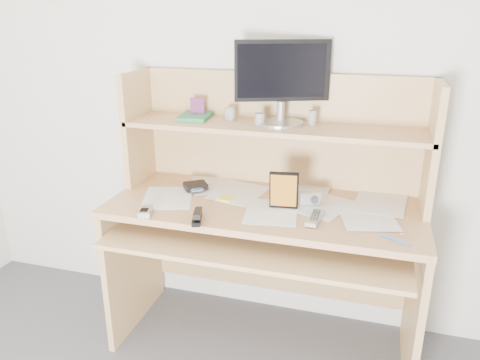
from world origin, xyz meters
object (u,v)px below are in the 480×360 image
(tv_remote, at_px, (315,218))
(game_case, at_px, (284,190))
(desk, at_px, (268,209))
(keyboard, at_px, (287,230))
(monitor, at_px, (282,80))

(tv_remote, relative_size, game_case, 0.92)
(desk, xyz_separation_m, tv_remote, (0.24, -0.20, 0.07))
(keyboard, bearing_deg, tv_remote, -17.20)
(keyboard, relative_size, tv_remote, 2.53)
(keyboard, relative_size, game_case, 2.34)
(desk, height_order, keyboard, desk)
(desk, relative_size, game_case, 7.99)
(keyboard, bearing_deg, desk, 136.94)
(keyboard, height_order, monitor, monitor)
(tv_remote, height_order, monitor, monitor)
(keyboard, bearing_deg, game_case, 154.26)
(keyboard, xyz_separation_m, tv_remote, (0.12, -0.05, 0.10))
(desk, height_order, game_case, desk)
(desk, relative_size, keyboard, 3.41)
(desk, xyz_separation_m, keyboard, (0.12, -0.14, -0.03))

